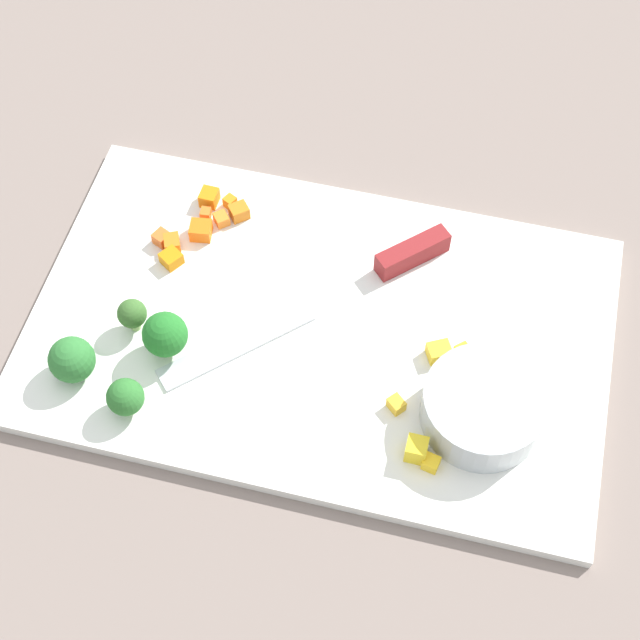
# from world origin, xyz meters

# --- Properties ---
(ground_plane) EXTENTS (4.00, 4.00, 0.00)m
(ground_plane) POSITION_xyz_m (0.00, 0.00, 0.00)
(ground_plane) COLOR gray
(cutting_board) EXTENTS (0.51, 0.32, 0.01)m
(cutting_board) POSITION_xyz_m (0.00, 0.00, 0.01)
(cutting_board) COLOR white
(cutting_board) RESTS_ON ground_plane
(prep_bowl) EXTENTS (0.10, 0.10, 0.04)m
(prep_bowl) POSITION_xyz_m (0.15, -0.06, 0.03)
(prep_bowl) COLOR #B3BBBF
(prep_bowl) RESTS_ON cutting_board
(chef_knife) EXTENTS (0.22, 0.22, 0.02)m
(chef_knife) POSITION_xyz_m (0.03, 0.06, 0.02)
(chef_knife) COLOR silver
(chef_knife) RESTS_ON cutting_board
(carrot_dice_0) EXTENTS (0.02, 0.02, 0.01)m
(carrot_dice_0) POSITION_xyz_m (-0.10, 0.10, 0.02)
(carrot_dice_0) COLOR orange
(carrot_dice_0) RESTS_ON cutting_board
(carrot_dice_1) EXTENTS (0.01, 0.01, 0.01)m
(carrot_dice_1) POSITION_xyz_m (-0.13, 0.09, 0.02)
(carrot_dice_1) COLOR orange
(carrot_dice_1) RESTS_ON cutting_board
(carrot_dice_2) EXTENTS (0.02, 0.02, 0.01)m
(carrot_dice_2) POSITION_xyz_m (-0.17, 0.05, 0.02)
(carrot_dice_2) COLOR orange
(carrot_dice_2) RESTS_ON cutting_board
(carrot_dice_3) EXTENTS (0.02, 0.02, 0.01)m
(carrot_dice_3) POSITION_xyz_m (-0.12, 0.09, 0.02)
(carrot_dice_3) COLOR orange
(carrot_dice_3) RESTS_ON cutting_board
(carrot_dice_4) EXTENTS (0.02, 0.02, 0.01)m
(carrot_dice_4) POSITION_xyz_m (-0.13, 0.07, 0.02)
(carrot_dice_4) COLOR orange
(carrot_dice_4) RESTS_ON cutting_board
(carrot_dice_5) EXTENTS (0.02, 0.02, 0.01)m
(carrot_dice_5) POSITION_xyz_m (-0.14, 0.11, 0.02)
(carrot_dice_5) COLOR orange
(carrot_dice_5) RESTS_ON cutting_board
(carrot_dice_6) EXTENTS (0.02, 0.02, 0.01)m
(carrot_dice_6) POSITION_xyz_m (-0.15, 0.03, 0.02)
(carrot_dice_6) COLOR orange
(carrot_dice_6) RESTS_ON cutting_board
(carrot_dice_7) EXTENTS (0.01, 0.01, 0.01)m
(carrot_dice_7) POSITION_xyz_m (-0.12, 0.11, 0.02)
(carrot_dice_7) COLOR orange
(carrot_dice_7) RESTS_ON cutting_board
(carrot_dice_8) EXTENTS (0.02, 0.02, 0.01)m
(carrot_dice_8) POSITION_xyz_m (-0.15, 0.05, 0.02)
(carrot_dice_8) COLOR orange
(carrot_dice_8) RESTS_ON cutting_board
(pepper_dice_0) EXTENTS (0.02, 0.02, 0.02)m
(pepper_dice_0) POSITION_xyz_m (0.10, -0.10, 0.02)
(pepper_dice_0) COLOR yellow
(pepper_dice_0) RESTS_ON cutting_board
(pepper_dice_1) EXTENTS (0.01, 0.01, 0.01)m
(pepper_dice_1) POSITION_xyz_m (0.12, -0.11, 0.02)
(pepper_dice_1) COLOR yellow
(pepper_dice_1) RESTS_ON cutting_board
(pepper_dice_2) EXTENTS (0.02, 0.02, 0.01)m
(pepper_dice_2) POSITION_xyz_m (0.08, -0.06, 0.02)
(pepper_dice_2) COLOR yellow
(pepper_dice_2) RESTS_ON cutting_board
(pepper_dice_3) EXTENTS (0.02, 0.02, 0.01)m
(pepper_dice_3) POSITION_xyz_m (0.11, -0.01, 0.02)
(pepper_dice_3) COLOR yellow
(pepper_dice_3) RESTS_ON cutting_board
(pepper_dice_4) EXTENTS (0.02, 0.02, 0.01)m
(pepper_dice_4) POSITION_xyz_m (0.13, 0.00, 0.02)
(pepper_dice_4) COLOR yellow
(pepper_dice_4) RESTS_ON cutting_board
(broccoli_floret_0) EXTENTS (0.04, 0.04, 0.04)m
(broccoli_floret_0) POSITION_xyz_m (-0.19, -0.09, 0.03)
(broccoli_floret_0) COLOR #85B76D
(broccoli_floret_0) RESTS_ON cutting_board
(broccoli_floret_1) EXTENTS (0.04, 0.04, 0.05)m
(broccoli_floret_1) POSITION_xyz_m (-0.12, -0.06, 0.04)
(broccoli_floret_1) COLOR #92AB59
(broccoli_floret_1) RESTS_ON cutting_board
(broccoli_floret_2) EXTENTS (0.03, 0.03, 0.04)m
(broccoli_floret_2) POSITION_xyz_m (-0.16, -0.04, 0.03)
(broccoli_floret_2) COLOR #8BAD64
(broccoli_floret_2) RESTS_ON cutting_board
(broccoli_floret_3) EXTENTS (0.03, 0.03, 0.04)m
(broccoli_floret_3) POSITION_xyz_m (-0.14, -0.12, 0.03)
(broccoli_floret_3) COLOR #93BF5B
(broccoli_floret_3) RESTS_ON cutting_board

